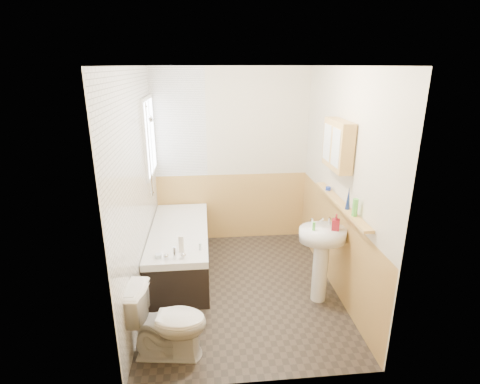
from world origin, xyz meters
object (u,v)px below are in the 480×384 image
at_px(bathtub, 180,249).
at_px(pine_shelf, 340,204).
at_px(toilet, 168,322).
at_px(medicine_cabinet, 338,145).
at_px(sink, 322,250).

height_order(bathtub, pine_shelf, pine_shelf).
bearing_deg(toilet, medicine_cabinet, -54.24).
height_order(toilet, sink, sink).
relative_size(pine_shelf, medicine_cabinet, 2.53).
xyz_separation_m(bathtub, pine_shelf, (1.77, -0.71, 0.81)).
bearing_deg(sink, toilet, -162.86).
bearing_deg(pine_shelf, sink, -155.87).
bearing_deg(pine_shelf, bathtub, 158.27).
height_order(sink, pine_shelf, pine_shelf).
distance_m(sink, pine_shelf, 0.53).
relative_size(bathtub, sink, 1.78).
xyz_separation_m(pine_shelf, medicine_cabinet, (-0.03, 0.16, 0.60)).
xyz_separation_m(toilet, medicine_cabinet, (1.77, 0.94, 1.37)).
relative_size(toilet, pine_shelf, 0.49).
xyz_separation_m(bathtub, sink, (1.57, -0.79, 0.32)).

